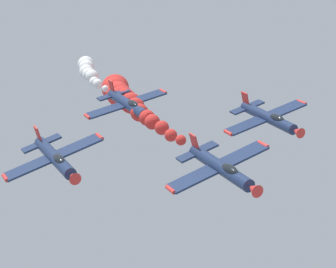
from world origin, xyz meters
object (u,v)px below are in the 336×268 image
(airplane_lead, at_px, (221,168))
(airplane_left_outer, at_px, (128,104))
(airplane_right_inner, at_px, (55,158))
(airplane_left_inner, at_px, (269,118))

(airplane_lead, bearing_deg, airplane_left_outer, -91.71)
(airplane_lead, xyz_separation_m, airplane_right_inner, (11.17, -10.05, -0.68))
(airplane_right_inner, relative_size, airplane_left_outer, 1.00)
(airplane_left_inner, xyz_separation_m, airplane_left_outer, (11.35, -10.46, 0.18))
(airplane_lead, distance_m, airplane_left_inner, 16.20)
(airplane_left_outer, bearing_deg, airplane_right_inner, 43.77)
(airplane_left_inner, xyz_separation_m, airplane_right_inner, (23.15, 0.85, -0.31))
(airplane_right_inner, bearing_deg, airplane_lead, 138.01)
(airplane_left_inner, bearing_deg, airplane_lead, 42.28)
(airplane_left_outer, bearing_deg, airplane_left_inner, 137.33)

